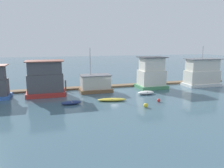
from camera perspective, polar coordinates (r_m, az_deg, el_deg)
name	(u,v)px	position (r m, az deg, el deg)	size (l,w,h in m)	color
ground_plane	(110,91)	(37.41, -0.43, -1.83)	(200.00, 200.00, 0.00)	#426070
dock_walkway	(105,86)	(40.56, -1.72, -0.63)	(51.00, 1.79, 0.30)	brown
houseboat_red	(45,79)	(35.47, -17.01, 1.21)	(5.90, 4.01, 5.46)	red
houseboat_brown	(95,84)	(36.86, -4.37, 0.13)	(5.33, 3.55, 7.28)	brown
houseboat_green	(151,74)	(40.12, 10.27, 2.55)	(5.10, 4.07, 5.66)	#4C9360
houseboat_white	(202,73)	(45.10, 22.46, 2.63)	(6.88, 3.43, 7.55)	white
dinghy_navy	(71,103)	(29.83, -10.57, -4.79)	(2.80, 1.36, 0.50)	navy
dinghy_yellow	(112,100)	(31.03, -0.04, -4.09)	(4.23, 1.91, 0.39)	yellow
dinghy_white	(146,93)	(35.41, 8.86, -2.23)	(2.75, 1.50, 0.54)	white
mooring_post_centre	(159,80)	(43.11, 12.14, 1.01)	(0.29, 0.29, 2.08)	brown
mooring_post_far_left	(66,86)	(38.13, -12.03, -0.40)	(0.27, 0.27, 1.87)	brown
buoy_yellow	(146,105)	(28.25, 8.81, -5.53)	(0.58, 0.58, 0.58)	yellow
buoy_red	(159,100)	(31.17, 12.11, -4.20)	(0.47, 0.47, 0.47)	red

